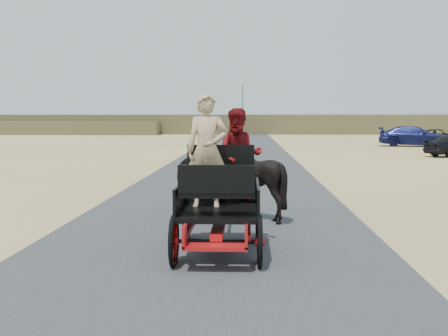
{
  "coord_description": "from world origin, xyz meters",
  "views": [
    {
      "loc": [
        0.66,
        -8.67,
        2.15
      ],
      "look_at": [
        0.2,
        1.71,
        1.2
      ],
      "focal_mm": 45.0,
      "sensor_mm": 36.0,
      "label": 1
    }
  ],
  "objects_px": {
    "horse_right": "(253,179)",
    "car_c": "(414,136)",
    "pedestrian": "(238,142)",
    "car_d": "(440,136)",
    "carriage": "(220,230)",
    "horse_left": "(201,178)"
  },
  "relations": [
    {
      "from": "horse_right",
      "to": "car_c",
      "type": "height_order",
      "value": "horse_right"
    },
    {
      "from": "horse_right",
      "to": "car_c",
      "type": "distance_m",
      "value": 31.77
    },
    {
      "from": "pedestrian",
      "to": "car_d",
      "type": "distance_m",
      "value": 22.51
    },
    {
      "from": "pedestrian",
      "to": "car_d",
      "type": "xyz_separation_m",
      "value": [
        15.76,
        16.06,
        -0.27
      ]
    },
    {
      "from": "pedestrian",
      "to": "carriage",
      "type": "bearing_deg",
      "value": 46.07
    },
    {
      "from": "carriage",
      "to": "pedestrian",
      "type": "bearing_deg",
      "value": 90.32
    },
    {
      "from": "car_d",
      "to": "horse_left",
      "type": "bearing_deg",
      "value": 151.56
    },
    {
      "from": "car_c",
      "to": "horse_right",
      "type": "bearing_deg",
      "value": 170.94
    },
    {
      "from": "horse_right",
      "to": "pedestrian",
      "type": "height_order",
      "value": "pedestrian"
    },
    {
      "from": "horse_left",
      "to": "horse_right",
      "type": "relative_size",
      "value": 1.18
    },
    {
      "from": "pedestrian",
      "to": "car_c",
      "type": "height_order",
      "value": "pedestrian"
    },
    {
      "from": "carriage",
      "to": "pedestrian",
      "type": "height_order",
      "value": "pedestrian"
    },
    {
      "from": "car_c",
      "to": "car_d",
      "type": "xyz_separation_m",
      "value": [
        3.17,
        4.01,
        -0.14
      ]
    },
    {
      "from": "carriage",
      "to": "horse_left",
      "type": "relative_size",
      "value": 1.2
    },
    {
      "from": "horse_left",
      "to": "pedestrian",
      "type": "height_order",
      "value": "pedestrian"
    },
    {
      "from": "horse_left",
      "to": "car_d",
      "type": "height_order",
      "value": "horse_left"
    },
    {
      "from": "car_d",
      "to": "pedestrian",
      "type": "bearing_deg",
      "value": 132.94
    },
    {
      "from": "horse_right",
      "to": "car_d",
      "type": "xyz_separation_m",
      "value": [
        15.1,
        33.46,
        -0.26
      ]
    },
    {
      "from": "carriage",
      "to": "horse_left",
      "type": "xyz_separation_m",
      "value": [
        -0.55,
        3.0,
        0.49
      ]
    },
    {
      "from": "carriage",
      "to": "car_c",
      "type": "xyz_separation_m",
      "value": [
        12.47,
        32.45,
        0.37
      ]
    },
    {
      "from": "car_d",
      "to": "car_c",
      "type": "bearing_deg",
      "value": 139.06
    },
    {
      "from": "horse_right",
      "to": "pedestrian",
      "type": "distance_m",
      "value": 17.41
    }
  ]
}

